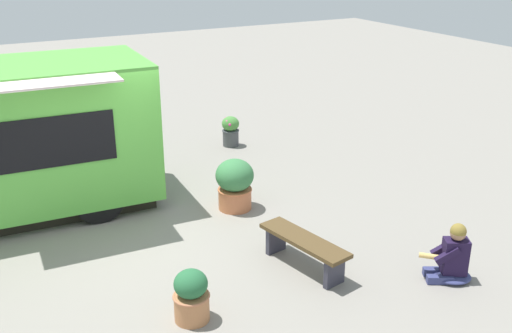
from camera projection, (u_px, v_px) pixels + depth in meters
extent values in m
plane|color=gray|center=(111.00, 236.00, 9.54)|extent=(40.00, 40.00, 0.00)
cube|color=#5AB942|center=(44.00, 131.00, 10.12)|extent=(3.62, 2.38, 2.32)
cube|color=black|center=(52.00, 142.00, 9.14)|extent=(1.93, 0.13, 0.81)
cube|color=#F4D8D3|center=(46.00, 83.00, 8.54)|extent=(2.13, 0.71, 0.03)
cube|color=black|center=(8.00, 207.00, 10.28)|extent=(4.85, 2.01, 0.23)
cylinder|color=black|center=(78.00, 160.00, 11.55)|extent=(0.86, 0.27, 0.85)
cylinder|color=black|center=(98.00, 198.00, 9.89)|extent=(0.86, 0.27, 0.85)
ellipsoid|color=navy|center=(452.00, 276.00, 8.32)|extent=(0.67, 0.64, 0.11)
cube|color=navy|center=(436.00, 272.00, 8.41)|extent=(0.37, 0.27, 0.11)
cube|color=navy|center=(440.00, 279.00, 8.22)|extent=(0.37, 0.27, 0.11)
cube|color=#201534|center=(455.00, 256.00, 8.21)|extent=(0.40, 0.35, 0.52)
sphere|color=#A27554|center=(458.00, 233.00, 8.08)|extent=(0.21, 0.21, 0.21)
sphere|color=olive|center=(458.00, 231.00, 8.07)|extent=(0.22, 0.22, 0.22)
cube|color=#201534|center=(443.00, 248.00, 8.28)|extent=(0.34, 0.24, 0.27)
cube|color=#201534|center=(447.00, 256.00, 8.09)|extent=(0.34, 0.24, 0.27)
cylinder|color=#DEB262|center=(432.00, 257.00, 8.21)|extent=(0.30, 0.31, 0.07)
cube|color=#6FA044|center=(432.00, 256.00, 8.21)|extent=(0.24, 0.24, 0.02)
cylinder|color=#B77649|center=(192.00, 307.00, 7.41)|extent=(0.44, 0.44, 0.36)
torus|color=#BC734D|center=(191.00, 296.00, 7.35)|extent=(0.47, 0.47, 0.04)
ellipsoid|color=#28663B|center=(191.00, 284.00, 7.29)|extent=(0.42, 0.42, 0.36)
sphere|color=#E73992|center=(182.00, 273.00, 7.32)|extent=(0.06, 0.06, 0.06)
sphere|color=#D92A9F|center=(183.00, 273.00, 7.36)|extent=(0.07, 0.07, 0.07)
sphere|color=#DF328D|center=(196.00, 273.00, 7.42)|extent=(0.08, 0.08, 0.08)
cylinder|color=#434549|center=(231.00, 138.00, 13.58)|extent=(0.36, 0.36, 0.38)
torus|color=#3F4348|center=(231.00, 131.00, 13.52)|extent=(0.39, 0.39, 0.04)
ellipsoid|color=#49883D|center=(230.00, 124.00, 13.46)|extent=(0.39, 0.39, 0.33)
sphere|color=#DE3A7E|center=(226.00, 119.00, 13.52)|extent=(0.08, 0.08, 0.08)
sphere|color=#EB3386|center=(230.00, 125.00, 13.30)|extent=(0.08, 0.08, 0.08)
sphere|color=#E14F91|center=(224.00, 121.00, 13.47)|extent=(0.05, 0.05, 0.05)
sphere|color=#DF4681|center=(223.00, 123.00, 13.42)|extent=(0.06, 0.06, 0.06)
sphere|color=#F3458F|center=(227.00, 121.00, 13.32)|extent=(0.06, 0.06, 0.06)
cylinder|color=#C16C43|center=(235.00, 198.00, 10.45)|extent=(0.58, 0.58, 0.38)
torus|color=#C66A41|center=(235.00, 189.00, 10.39)|extent=(0.60, 0.60, 0.04)
ellipsoid|color=#3B7B46|center=(235.00, 175.00, 10.29)|extent=(0.67, 0.67, 0.57)
sphere|color=purple|center=(223.00, 177.00, 10.08)|extent=(0.08, 0.08, 0.08)
sphere|color=#9C58BE|center=(241.00, 177.00, 10.03)|extent=(0.08, 0.08, 0.08)
sphere|color=purple|center=(227.00, 178.00, 10.04)|extent=(0.05, 0.05, 0.05)
sphere|color=#9E5EA4|center=(246.00, 171.00, 10.12)|extent=(0.05, 0.05, 0.05)
cube|color=brown|center=(304.00, 240.00, 8.48)|extent=(0.68, 1.56, 0.06)
cube|color=#32313F|center=(334.00, 272.00, 8.13)|extent=(0.35, 0.14, 0.41)
cube|color=#32313F|center=(276.00, 239.00, 9.00)|extent=(0.35, 0.14, 0.41)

